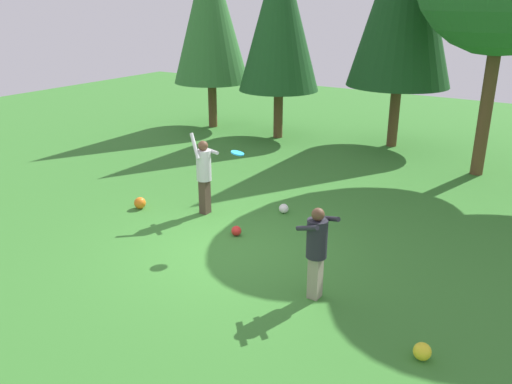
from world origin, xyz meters
name	(u,v)px	position (x,y,z in m)	size (l,w,h in m)	color
ground_plane	(230,250)	(0.00, 0.00, 0.00)	(40.00, 40.00, 0.00)	#387A2D
person_thrower	(204,171)	(-1.59, 1.26, 1.04)	(0.65, 0.65, 1.91)	#4C382D
person_catcher	(317,246)	(2.20, -0.68, 0.94)	(0.71, 0.68, 1.60)	gray
frisbee	(237,153)	(-0.17, 0.56, 1.83)	(0.36, 0.36, 0.08)	#2393D1
ball_red	(236,231)	(-0.27, 0.63, 0.11)	(0.21, 0.21, 0.21)	red
ball_yellow	(422,351)	(4.17, -1.34, 0.13)	(0.25, 0.25, 0.25)	yellow
ball_orange	(140,203)	(-3.07, 0.65, 0.14)	(0.28, 0.28, 0.28)	orange
ball_white	(284,209)	(-0.04, 2.23, 0.11)	(0.22, 0.22, 0.22)	white
tree_left	(280,17)	(-3.75, 8.37, 4.14)	(2.78, 2.78, 6.63)	brown
tree_far_left	(210,13)	(-6.75, 8.48, 4.22)	(2.83, 2.83, 6.75)	brown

